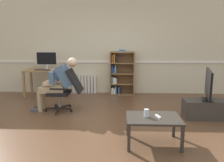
{
  "coord_description": "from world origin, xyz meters",
  "views": [
    {
      "loc": [
        0.34,
        -3.92,
        1.64
      ],
      "look_at": [
        0.15,
        0.85,
        0.7
      ],
      "focal_mm": 36.19,
      "sensor_mm": 36.0,
      "label": 1
    }
  ],
  "objects_px": {
    "tv_stand": "(206,109)",
    "tv_screen": "(209,85)",
    "keyboard": "(43,70)",
    "computer_desk": "(45,74)",
    "bookshelf": "(120,74)",
    "drinking_glass": "(146,113)",
    "radiator": "(83,84)",
    "imac_monitor": "(47,59)",
    "person_seated": "(58,83)",
    "office_chair": "(66,88)",
    "computer_mouse": "(53,70)",
    "coffee_table": "(153,120)",
    "spare_remote": "(158,116)"
  },
  "relations": [
    {
      "from": "bookshelf",
      "to": "coffee_table",
      "type": "bearing_deg",
      "value": -80.37
    },
    {
      "from": "keyboard",
      "to": "radiator",
      "type": "height_order",
      "value": "keyboard"
    },
    {
      "from": "radiator",
      "to": "tv_stand",
      "type": "distance_m",
      "value": 3.49
    },
    {
      "from": "radiator",
      "to": "tv_stand",
      "type": "xyz_separation_m",
      "value": [
        2.88,
        -1.98,
        -0.08
      ]
    },
    {
      "from": "keyboard",
      "to": "tv_screen",
      "type": "height_order",
      "value": "tv_screen"
    },
    {
      "from": "computer_mouse",
      "to": "bookshelf",
      "type": "relative_size",
      "value": 0.08
    },
    {
      "from": "computer_desk",
      "to": "coffee_table",
      "type": "distance_m",
      "value": 3.8
    },
    {
      "from": "drinking_glass",
      "to": "spare_remote",
      "type": "xyz_separation_m",
      "value": [
        0.18,
        0.01,
        -0.05
      ]
    },
    {
      "from": "tv_stand",
      "to": "coffee_table",
      "type": "xyz_separation_m",
      "value": [
        -1.25,
        -1.18,
        0.19
      ]
    },
    {
      "from": "imac_monitor",
      "to": "computer_mouse",
      "type": "xyz_separation_m",
      "value": [
        0.23,
        -0.2,
        -0.26
      ]
    },
    {
      "from": "tv_screen",
      "to": "drinking_glass",
      "type": "distance_m",
      "value": 1.81
    },
    {
      "from": "radiator",
      "to": "tv_stand",
      "type": "relative_size",
      "value": 0.86
    },
    {
      "from": "radiator",
      "to": "tv_screen",
      "type": "height_order",
      "value": "tv_screen"
    },
    {
      "from": "office_chair",
      "to": "tv_stand",
      "type": "relative_size",
      "value": 1.04
    },
    {
      "from": "imac_monitor",
      "to": "person_seated",
      "type": "xyz_separation_m",
      "value": [
        0.67,
        -1.32,
        -0.39
      ]
    },
    {
      "from": "radiator",
      "to": "computer_desk",
      "type": "bearing_deg",
      "value": -157.96
    },
    {
      "from": "computer_mouse",
      "to": "tv_stand",
      "type": "height_order",
      "value": "computer_mouse"
    },
    {
      "from": "keyboard",
      "to": "bookshelf",
      "type": "height_order",
      "value": "bookshelf"
    },
    {
      "from": "imac_monitor",
      "to": "computer_mouse",
      "type": "height_order",
      "value": "imac_monitor"
    },
    {
      "from": "tv_screen",
      "to": "drinking_glass",
      "type": "bearing_deg",
      "value": 145.69
    },
    {
      "from": "keyboard",
      "to": "person_seated",
      "type": "distance_m",
      "value": 1.32
    },
    {
      "from": "imac_monitor",
      "to": "bookshelf",
      "type": "distance_m",
      "value": 2.09
    },
    {
      "from": "coffee_table",
      "to": "spare_remote",
      "type": "bearing_deg",
      "value": 8.17
    },
    {
      "from": "office_chair",
      "to": "tv_stand",
      "type": "height_order",
      "value": "office_chair"
    },
    {
      "from": "keyboard",
      "to": "bookshelf",
      "type": "bearing_deg",
      "value": 11.69
    },
    {
      "from": "imac_monitor",
      "to": "coffee_table",
      "type": "height_order",
      "value": "imac_monitor"
    },
    {
      "from": "radiator",
      "to": "drinking_glass",
      "type": "distance_m",
      "value": 3.51
    },
    {
      "from": "computer_desk",
      "to": "spare_remote",
      "type": "xyz_separation_m",
      "value": [
        2.66,
        -2.76,
        -0.19
      ]
    },
    {
      "from": "tv_stand",
      "to": "radiator",
      "type": "bearing_deg",
      "value": 145.47
    },
    {
      "from": "tv_stand",
      "to": "drinking_glass",
      "type": "xyz_separation_m",
      "value": [
        -1.36,
        -1.18,
        0.31
      ]
    },
    {
      "from": "office_chair",
      "to": "tv_screen",
      "type": "height_order",
      "value": "tv_screen"
    },
    {
      "from": "computer_desk",
      "to": "bookshelf",
      "type": "height_order",
      "value": "bookshelf"
    },
    {
      "from": "computer_desk",
      "to": "bookshelf",
      "type": "xyz_separation_m",
      "value": [
        2.07,
        0.29,
        -0.03
      ]
    },
    {
      "from": "keyboard",
      "to": "coffee_table",
      "type": "height_order",
      "value": "keyboard"
    },
    {
      "from": "radiator",
      "to": "coffee_table",
      "type": "relative_size",
      "value": 0.97
    },
    {
      "from": "computer_desk",
      "to": "keyboard",
      "type": "distance_m",
      "value": 0.19
    },
    {
      "from": "computer_mouse",
      "to": "tv_screen",
      "type": "height_order",
      "value": "tv_screen"
    },
    {
      "from": "office_chair",
      "to": "bookshelf",
      "type": "bearing_deg",
      "value": 142.84
    },
    {
      "from": "bookshelf",
      "to": "radiator",
      "type": "distance_m",
      "value": 1.16
    },
    {
      "from": "imac_monitor",
      "to": "tv_stand",
      "type": "bearing_deg",
      "value": -23.64
    },
    {
      "from": "imac_monitor",
      "to": "keyboard",
      "type": "distance_m",
      "value": 0.35
    },
    {
      "from": "imac_monitor",
      "to": "drinking_glass",
      "type": "relative_size",
      "value": 4.73
    },
    {
      "from": "drinking_glass",
      "to": "tv_screen",
      "type": "bearing_deg",
      "value": 40.93
    },
    {
      "from": "keyboard",
      "to": "spare_remote",
      "type": "xyz_separation_m",
      "value": [
        2.68,
        -2.62,
        -0.33
      ]
    },
    {
      "from": "bookshelf",
      "to": "coffee_table",
      "type": "distance_m",
      "value": 3.12
    },
    {
      "from": "drinking_glass",
      "to": "tv_stand",
      "type": "bearing_deg",
      "value": 40.97
    },
    {
      "from": "radiator",
      "to": "drinking_glass",
      "type": "bearing_deg",
      "value": -64.37
    },
    {
      "from": "tv_stand",
      "to": "tv_screen",
      "type": "relative_size",
      "value": 1.06
    },
    {
      "from": "tv_stand",
      "to": "spare_remote",
      "type": "height_order",
      "value": "spare_remote"
    },
    {
      "from": "computer_mouse",
      "to": "tv_screen",
      "type": "bearing_deg",
      "value": -22.33
    }
  ]
}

